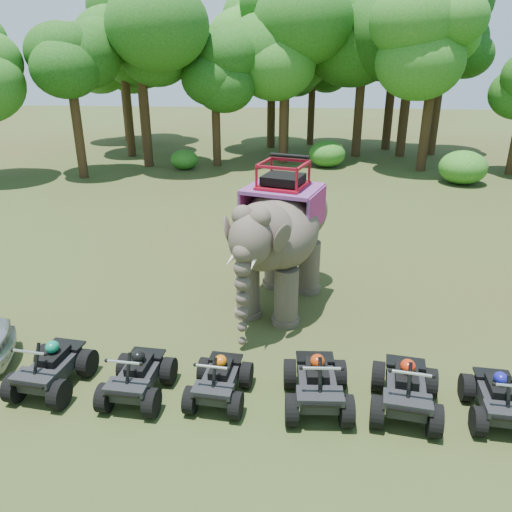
% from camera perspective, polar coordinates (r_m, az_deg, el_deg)
% --- Properties ---
extents(ground, '(110.00, 110.00, 0.00)m').
position_cam_1_polar(ground, '(12.43, -0.47, -10.25)').
color(ground, '#47381E').
rests_on(ground, ground).
extents(elephant, '(3.55, 5.34, 4.13)m').
position_cam_1_polar(elephant, '(13.60, 2.86, 2.43)').
color(elephant, '#4D4338').
rests_on(elephant, ground).
extents(atv_0, '(1.46, 1.86, 1.28)m').
position_cam_1_polar(atv_0, '(11.60, -22.47, -11.09)').
color(atv_0, black).
rests_on(atv_0, ground).
extents(atv_1, '(1.33, 1.74, 1.23)m').
position_cam_1_polar(atv_1, '(10.81, -13.46, -12.64)').
color(atv_1, black).
rests_on(atv_1, ground).
extents(atv_2, '(1.30, 1.68, 1.16)m').
position_cam_1_polar(atv_2, '(10.50, -4.23, -13.37)').
color(atv_2, black).
rests_on(atv_2, ground).
extents(atv_3, '(1.40, 1.86, 1.33)m').
position_cam_1_polar(atv_3, '(10.34, 7.04, -13.58)').
color(atv_3, black).
rests_on(atv_3, ground).
extents(atv_4, '(1.57, 1.97, 1.33)m').
position_cam_1_polar(atv_4, '(10.55, 16.83, -13.67)').
color(atv_4, black).
rests_on(atv_4, ground).
extents(atv_5, '(1.29, 1.68, 1.18)m').
position_cam_1_polar(atv_5, '(11.05, 26.13, -13.90)').
color(atv_5, black).
rests_on(atv_5, ground).
extents(tree_0, '(5.90, 5.90, 8.43)m').
position_cam_1_polar(tree_0, '(32.23, 3.21, 17.97)').
color(tree_0, '#195114').
rests_on(tree_0, ground).
extents(tree_1, '(6.98, 6.98, 9.98)m').
position_cam_1_polar(tree_1, '(34.98, 11.93, 19.18)').
color(tree_1, '#195114').
rests_on(tree_1, ground).
extents(tree_2, '(6.25, 6.25, 8.93)m').
position_cam_1_polar(tree_2, '(31.47, 19.28, 17.18)').
color(tree_2, '#195114').
rests_on(tree_2, ground).
extents(tree_26, '(5.11, 5.11, 7.29)m').
position_cam_1_polar(tree_26, '(29.82, -19.93, 15.28)').
color(tree_26, '#195114').
rests_on(tree_26, ground).
extents(tree_27, '(6.53, 6.53, 9.33)m').
position_cam_1_polar(tree_27, '(31.84, -12.82, 18.25)').
color(tree_27, '#195114').
rests_on(tree_27, ground).
extents(tree_28, '(4.98, 4.98, 7.12)m').
position_cam_1_polar(tree_28, '(31.45, -4.64, 16.63)').
color(tree_28, '#195114').
rests_on(tree_28, ground).
extents(tree_29, '(7.01, 7.01, 10.02)m').
position_cam_1_polar(tree_29, '(39.41, -13.06, 19.44)').
color(tree_29, '#195114').
rests_on(tree_29, ground).
extents(tree_30, '(5.88, 5.88, 8.40)m').
position_cam_1_polar(tree_30, '(35.35, -14.61, 17.70)').
color(tree_30, '#195114').
rests_on(tree_30, ground).
extents(tree_31, '(4.92, 4.92, 7.03)m').
position_cam_1_polar(tree_31, '(39.13, 6.40, 17.64)').
color(tree_31, '#195114').
rests_on(tree_31, ground).
extents(tree_32, '(6.70, 6.70, 9.57)m').
position_cam_1_polar(tree_32, '(37.65, 1.79, 19.51)').
color(tree_32, '#195114').
rests_on(tree_32, ground).
extents(tree_34, '(5.23, 5.23, 7.47)m').
position_cam_1_polar(tree_34, '(42.04, -14.81, 17.70)').
color(tree_34, '#195114').
rests_on(tree_34, ground).
extents(tree_35, '(7.50, 7.50, 10.71)m').
position_cam_1_polar(tree_35, '(35.73, 17.04, 19.37)').
color(tree_35, '#195114').
rests_on(tree_35, ground).
extents(tree_36, '(7.29, 7.29, 10.41)m').
position_cam_1_polar(tree_36, '(38.09, 15.34, 19.45)').
color(tree_36, '#195114').
rests_on(tree_36, ground).
extents(tree_37, '(5.94, 5.94, 8.49)m').
position_cam_1_polar(tree_37, '(36.86, 20.16, 17.33)').
color(tree_37, '#195114').
rests_on(tree_37, ground).
extents(tree_38, '(7.00, 7.00, 10.00)m').
position_cam_1_polar(tree_38, '(33.41, 3.36, 19.48)').
color(tree_38, '#195114').
rests_on(tree_38, ground).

